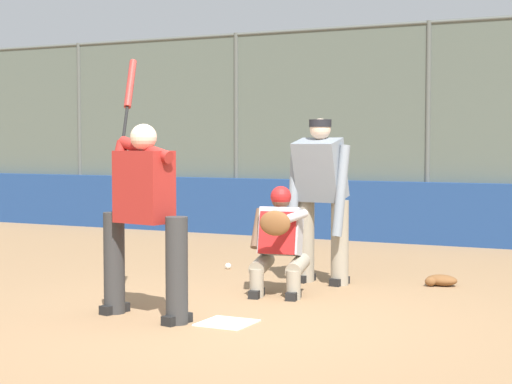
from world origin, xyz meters
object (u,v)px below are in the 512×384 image
catcher_behind_plate (279,239)px  batter_at_plate (144,212)px  baseball_loose (228,266)px  umpire_home (321,195)px  fielding_glove_on_dirt (440,280)px

catcher_behind_plate → batter_at_plate: bearing=58.5°
batter_at_plate → baseball_loose: size_ratio=30.99×
batter_at_plate → umpire_home: size_ratio=1.29×
umpire_home → baseball_loose: umpire_home is taller
batter_at_plate → baseball_loose: 3.07m
batter_at_plate → catcher_behind_plate: (-0.59, -1.50, -0.36)m
catcher_behind_plate → baseball_loose: (1.30, -1.36, -0.53)m
batter_at_plate → fielding_glove_on_dirt: 3.47m
catcher_behind_plate → baseball_loose: bearing=-56.1°
catcher_behind_plate → fielding_glove_on_dirt: catcher_behind_plate is taller
batter_at_plate → umpire_home: 2.44m
fielding_glove_on_dirt → baseball_loose: (2.59, -0.07, -0.02)m
umpire_home → fielding_glove_on_dirt: bearing=-153.4°
baseball_loose → fielding_glove_on_dirt: bearing=178.5°
catcher_behind_plate → fielding_glove_on_dirt: 1.89m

